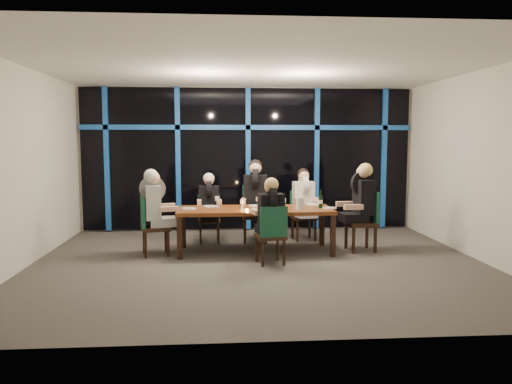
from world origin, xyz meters
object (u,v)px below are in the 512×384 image
(diner_far_right, at_px, (304,194))
(diner_end_right, at_px, (362,194))
(dining_table, at_px, (255,212))
(chair_near_mid, at_px, (272,232))
(chair_end_left, at_px, (150,223))
(chair_far_mid, at_px, (255,210))
(chair_far_right, at_px, (303,212))
(diner_near_mid, at_px, (270,208))
(diner_far_left, at_px, (209,197))
(diner_end_left, at_px, (155,199))
(water_pitcher, at_px, (299,204))
(wine_bottle, at_px, (321,201))
(chair_far_left, at_px, (209,216))
(chair_end_right, at_px, (366,218))
(diner_far_mid, at_px, (255,189))

(diner_far_right, relative_size, diner_end_right, 0.91)
(dining_table, xyz_separation_m, chair_near_mid, (0.19, -0.89, -0.17))
(chair_end_left, height_order, diner_far_right, diner_far_right)
(chair_far_mid, distance_m, chair_far_right, 0.92)
(diner_end_right, xyz_separation_m, diner_near_mid, (-1.64, -0.78, -0.11))
(chair_far_right, relative_size, diner_far_left, 1.08)
(diner_end_left, height_order, water_pitcher, diner_end_left)
(diner_near_mid, bearing_deg, diner_end_left, -31.97)
(diner_near_mid, xyz_separation_m, wine_bottle, (0.93, 0.77, -0.00))
(chair_far_left, bearing_deg, chair_end_right, -22.02)
(diner_far_left, distance_m, wine_bottle, 2.10)
(dining_table, height_order, chair_far_mid, chair_far_mid)
(chair_far_mid, relative_size, diner_far_right, 1.15)
(dining_table, height_order, wine_bottle, wine_bottle)
(diner_end_left, bearing_deg, wine_bottle, -101.16)
(diner_far_mid, bearing_deg, water_pitcher, -54.73)
(diner_end_left, xyz_separation_m, diner_end_right, (3.48, 0.07, 0.05))
(chair_far_right, height_order, chair_end_right, chair_end_right)
(chair_far_right, distance_m, diner_near_mid, 2.04)
(diner_far_left, bearing_deg, diner_near_mid, -62.33)
(diner_end_right, bearing_deg, chair_end_right, 90.00)
(chair_end_left, distance_m, diner_end_right, 3.59)
(dining_table, relative_size, chair_far_mid, 2.48)
(chair_far_right, distance_m, diner_far_right, 0.38)
(chair_far_left, bearing_deg, chair_end_left, -134.79)
(diner_near_mid, relative_size, wine_bottle, 2.90)
(chair_near_mid, xyz_separation_m, diner_end_left, (-1.85, 0.78, 0.42))
(diner_near_mid, bearing_deg, dining_table, -88.67)
(chair_end_right, height_order, diner_far_mid, diner_far_mid)
(chair_end_left, height_order, wine_bottle, wine_bottle)
(chair_end_right, bearing_deg, diner_near_mid, -70.34)
(chair_end_left, distance_m, diner_far_left, 1.39)
(chair_end_right, distance_m, diner_far_mid, 2.09)
(chair_far_mid, xyz_separation_m, diner_end_left, (-1.73, -1.05, 0.35))
(chair_end_left, xyz_separation_m, chair_near_mid, (1.93, -0.77, -0.04))
(chair_near_mid, relative_size, wine_bottle, 2.98)
(diner_far_mid, bearing_deg, diner_end_right, -23.10)
(chair_far_right, xyz_separation_m, diner_end_right, (0.83, -1.07, 0.46))
(chair_far_left, height_order, diner_far_mid, diner_far_mid)
(chair_far_left, height_order, chair_end_right, chair_end_right)
(diner_far_right, distance_m, water_pitcher, 1.20)
(dining_table, xyz_separation_m, diner_far_mid, (0.06, 0.86, 0.32))
(chair_far_left, xyz_separation_m, water_pitcher, (1.52, -1.14, 0.36))
(dining_table, bearing_deg, diner_end_left, -176.36)
(chair_end_right, xyz_separation_m, diner_end_left, (-3.57, -0.07, 0.36))
(chair_end_left, bearing_deg, dining_table, -98.34)
(chair_far_right, height_order, diner_far_left, diner_far_left)
(chair_end_right, relative_size, diner_far_left, 1.20)
(diner_far_mid, bearing_deg, diner_far_left, -175.22)
(chair_near_mid, bearing_deg, diner_near_mid, -90.00)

